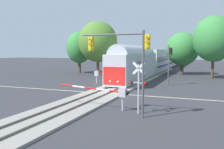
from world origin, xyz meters
The scene contains 13 objects.
ground_plane centered at (0.00, 0.00, 0.00)m, with size 220.00×220.00×0.00m, color #333338.
road_centre_stripe centered at (0.00, 0.00, 0.00)m, with size 44.00×0.20×0.01m.
railway_track centered at (0.00, 0.00, 0.10)m, with size 4.40×80.00×0.32m.
commuter_train centered at (0.00, 33.20, 2.73)m, with size 3.04×65.43×5.16m.
crossing_gate_near centered at (3.56, -6.86, 1.44)m, with size 6.15×0.40×1.87m.
crossing_signal_mast centered at (5.66, -7.32, 2.43)m, with size 1.36×0.44×3.99m.
crossing_gate_far centered at (-3.49, 6.86, 1.45)m, with size 6.41×0.40×1.93m.
traffic_signal_near_right centered at (4.91, -8.28, 4.62)m, with size 5.11×0.38×6.09m.
traffic_signal_far_side centered at (5.61, 8.84, 3.61)m, with size 0.53×0.38×5.39m.
elm_centre_background centered at (5.72, 25.43, 5.01)m, with size 6.38×6.38×8.28m.
oak_behind_train centered at (-9.04, 17.82, 6.39)m, with size 7.33×7.33×10.24m.
pine_left_background centered at (-14.69, 20.89, 5.35)m, with size 5.34×5.34×8.67m.
oak_far_right centered at (11.21, 19.64, 6.64)m, with size 6.72×6.72×10.45m.
Camera 1 is at (10.34, -24.82, 4.70)m, focal length 39.52 mm.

